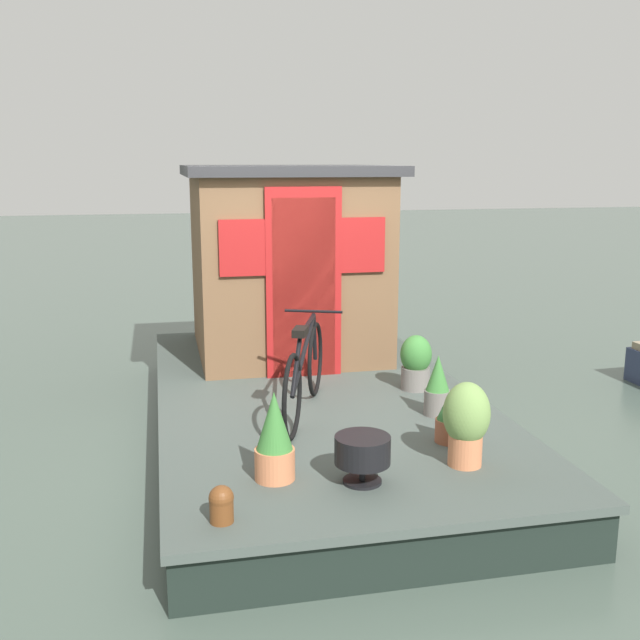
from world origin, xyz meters
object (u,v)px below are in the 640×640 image
(houseboat_cabin, at_px, (286,260))
(potted_plant_fern, at_px, (449,418))
(potted_plant_succulent, at_px, (466,421))
(mooring_bollard, at_px, (221,504))
(potted_plant_mint, at_px, (416,362))
(charcoal_grill, at_px, (362,452))
(potted_plant_ivy, at_px, (274,438))
(potted_plant_lavender, at_px, (437,387))
(bicycle, at_px, (305,372))

(houseboat_cabin, bearing_deg, potted_plant_fern, -166.29)
(potted_plant_succulent, bearing_deg, mooring_bollard, 105.59)
(potted_plant_succulent, distance_m, potted_plant_mint, 1.73)
(charcoal_grill, bearing_deg, mooring_bollard, 110.29)
(potted_plant_fern, xyz_separation_m, potted_plant_succulent, (-0.43, 0.06, 0.13))
(potted_plant_ivy, distance_m, potted_plant_lavender, 1.77)
(potted_plant_succulent, relative_size, charcoal_grill, 1.62)
(potted_plant_mint, bearing_deg, potted_plant_fern, 171.40)
(potted_plant_mint, bearing_deg, mooring_bollard, 138.39)
(houseboat_cabin, xyz_separation_m, potted_plant_succulent, (-3.33, -0.65, -0.69))
(potted_plant_mint, relative_size, mooring_bollard, 2.27)
(potted_plant_ivy, distance_m, charcoal_grill, 0.57)
(houseboat_cabin, relative_size, potted_plant_lavender, 4.30)
(potted_plant_fern, relative_size, potted_plant_ivy, 0.65)
(houseboat_cabin, bearing_deg, potted_plant_lavender, -160.10)
(potted_plant_lavender, bearing_deg, potted_plant_mint, -5.10)
(potted_plant_lavender, bearing_deg, potted_plant_fern, 167.28)
(houseboat_cabin, height_order, mooring_bollard, houseboat_cabin)
(potted_plant_lavender, xyz_separation_m, charcoal_grill, (-1.14, 0.95, -0.03))
(potted_plant_fern, xyz_separation_m, mooring_bollard, (-0.90, 1.74, -0.07))
(bicycle, bearing_deg, potted_plant_succulent, -145.03)
(bicycle, relative_size, potted_plant_ivy, 2.75)
(potted_plant_fern, xyz_separation_m, potted_plant_mint, (1.29, -0.19, 0.07))
(potted_plant_ivy, xyz_separation_m, charcoal_grill, (-0.17, -0.54, -0.07))
(houseboat_cabin, bearing_deg, mooring_bollard, 164.78)
(potted_plant_fern, xyz_separation_m, potted_plant_ivy, (-0.38, 1.35, 0.10))
(potted_plant_fern, bearing_deg, mooring_bollard, 117.21)
(potted_plant_succulent, distance_m, potted_plant_ivy, 1.30)
(potted_plant_fern, distance_m, potted_plant_succulent, 0.45)
(potted_plant_fern, distance_m, potted_plant_lavender, 0.60)
(potted_plant_ivy, xyz_separation_m, potted_plant_lavender, (0.96, -1.49, -0.04))
(potted_plant_succulent, height_order, potted_plant_mint, potted_plant_succulent)
(mooring_bollard, bearing_deg, charcoal_grill, -69.71)
(potted_plant_fern, height_order, mooring_bollard, potted_plant_fern)
(potted_plant_fern, relative_size, mooring_bollard, 1.76)
(potted_plant_fern, distance_m, potted_plant_mint, 1.30)
(houseboat_cabin, distance_m, potted_plant_ivy, 3.43)
(potted_plant_succulent, height_order, potted_plant_lavender, potted_plant_succulent)
(houseboat_cabin, relative_size, bicycle, 1.32)
(potted_plant_ivy, distance_m, mooring_bollard, 0.67)
(potted_plant_succulent, bearing_deg, charcoal_grill, 99.53)
(potted_plant_mint, bearing_deg, houseboat_cabin, 29.12)
(houseboat_cabin, distance_m, potted_plant_lavender, 2.59)
(bicycle, xyz_separation_m, mooring_bollard, (-1.71, 0.82, -0.25))
(houseboat_cabin, relative_size, potted_plant_fern, 5.55)
(charcoal_grill, xyz_separation_m, mooring_bollard, (-0.34, 0.93, -0.10))
(potted_plant_succulent, bearing_deg, houseboat_cabin, 11.10)
(potted_plant_mint, xyz_separation_m, charcoal_grill, (-1.84, 1.01, -0.04))
(houseboat_cabin, height_order, bicycle, houseboat_cabin)
(bicycle, relative_size, mooring_bollard, 7.41)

